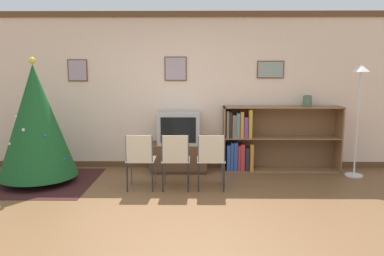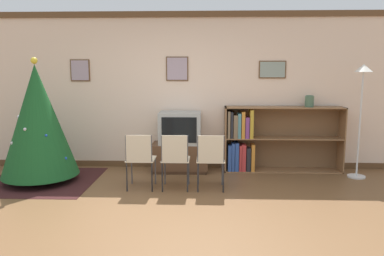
{
  "view_description": "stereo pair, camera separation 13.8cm",
  "coord_description": "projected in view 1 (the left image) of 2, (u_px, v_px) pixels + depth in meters",
  "views": [
    {
      "loc": [
        0.35,
        -4.16,
        1.72
      ],
      "look_at": [
        0.29,
        1.3,
        0.87
      ],
      "focal_mm": 35.0,
      "sensor_mm": 36.0,
      "label": 1
    },
    {
      "loc": [
        0.49,
        -4.15,
        1.72
      ],
      "look_at": [
        0.29,
        1.3,
        0.87
      ],
      "focal_mm": 35.0,
      "sensor_mm": 36.0,
      "label": 2
    }
  ],
  "objects": [
    {
      "name": "folding_chair_right",
      "position": [
        211.0,
        158.0,
        5.33
      ],
      "size": [
        0.4,
        0.4,
        0.82
      ],
      "color": "beige",
      "rests_on": "ground_plane"
    },
    {
      "name": "wall_back",
      "position": [
        176.0,
        91.0,
        6.54
      ],
      "size": [
        8.7,
        0.11,
        2.7
      ],
      "color": "beige",
      "rests_on": "ground_plane"
    },
    {
      "name": "area_rug",
      "position": [
        40.0,
        182.0,
        5.78
      ],
      "size": [
        1.67,
        1.62,
        0.01
      ],
      "color": "#381919",
      "rests_on": "ground_plane"
    },
    {
      "name": "ground_plane",
      "position": [
        166.0,
        218.0,
        4.38
      ],
      "size": [
        24.0,
        24.0,
        0.0
      ],
      "primitive_type": "plane",
      "color": "brown"
    },
    {
      "name": "tv_console",
      "position": [
        179.0,
        157.0,
        6.39
      ],
      "size": [
        0.94,
        0.5,
        0.48
      ],
      "color": "#412A1A",
      "rests_on": "ground_plane"
    },
    {
      "name": "television",
      "position": [
        179.0,
        128.0,
        6.31
      ],
      "size": [
        0.7,
        0.49,
        0.54
      ],
      "color": "#9E9E99",
      "rests_on": "tv_console"
    },
    {
      "name": "folding_chair_center",
      "position": [
        176.0,
        158.0,
        5.34
      ],
      "size": [
        0.4,
        0.4,
        0.82
      ],
      "color": "beige",
      "rests_on": "ground_plane"
    },
    {
      "name": "vase",
      "position": [
        307.0,
        101.0,
        6.31
      ],
      "size": [
        0.15,
        0.15,
        0.2
      ],
      "color": "#47664C",
      "rests_on": "bookshelf"
    },
    {
      "name": "standing_lamp",
      "position": [
        360.0,
        91.0,
        5.91
      ],
      "size": [
        0.28,
        0.28,
        1.81
      ],
      "color": "silver",
      "rests_on": "ground_plane"
    },
    {
      "name": "bookshelf",
      "position": [
        260.0,
        140.0,
        6.42
      ],
      "size": [
        1.99,
        0.36,
        1.1
      ],
      "color": "olive",
      "rests_on": "ground_plane"
    },
    {
      "name": "folding_chair_left",
      "position": [
        140.0,
        158.0,
        5.35
      ],
      "size": [
        0.4,
        0.4,
        0.82
      ],
      "color": "beige",
      "rests_on": "ground_plane"
    },
    {
      "name": "christmas_tree",
      "position": [
        36.0,
        121.0,
        5.63
      ],
      "size": [
        1.15,
        1.15,
        1.9
      ],
      "color": "maroon",
      "rests_on": "area_rug"
    }
  ]
}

